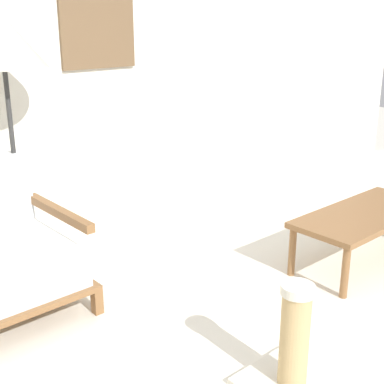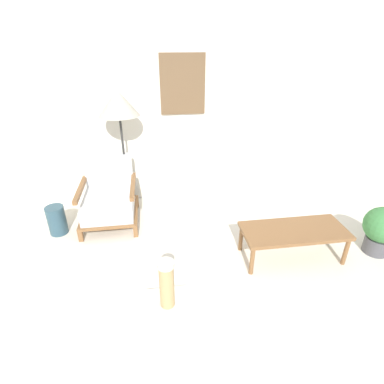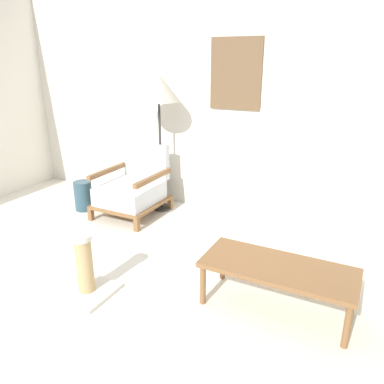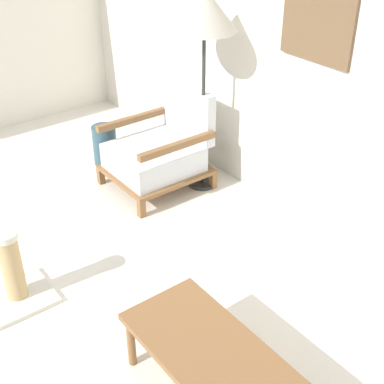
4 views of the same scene
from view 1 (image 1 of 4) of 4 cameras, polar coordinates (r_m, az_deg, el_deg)
name	(u,v)px [view 1 (image 1 of 4)]	position (r m, az deg, el deg)	size (l,w,h in m)	color
wall_back	(63,44)	(3.65, -13.60, 15.05)	(8.00, 0.09, 2.70)	silver
armchair	(6,254)	(3.06, -19.18, -6.28)	(0.67, 0.74, 0.78)	brown
floor_lamp	(2,46)	(3.13, -19.60, 14.44)	(0.47, 0.47, 1.56)	#2D2D2D
coffee_table	(365,217)	(3.57, 18.01, -2.60)	(1.06, 0.45, 0.35)	brown
scratching_post	(293,353)	(2.40, 10.76, -16.56)	(0.39, 0.39, 0.49)	beige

